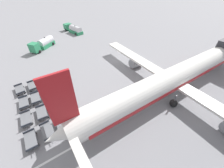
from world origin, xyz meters
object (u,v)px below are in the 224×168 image
Objects in this scene: fuel_tanker_secondary at (74,29)px; baggage_dolly_row_mid_a_col_b at (36,98)px; airplane at (178,76)px; baggage_dolly_row_near_col_b at (24,103)px; baggage_dolly_row_mid_b_col_d at (62,124)px; baggage_dolly_row_mid_a_col_a at (32,86)px; baggage_dolly_row_mid_b_col_b at (47,93)px; baggage_dolly_row_near_col_c at (26,119)px; fuel_tanker_primary at (43,44)px; baggage_dolly_row_near_col_a at (20,90)px; baggage_dolly_row_mid_b_col_c at (54,107)px; baggage_dolly_row_mid_b_col_a at (42,82)px; baggage_dolly_row_near_col_d at (31,140)px; baggage_dolly_row_mid_a_col_d at (47,131)px; baggage_dolly_row_mid_a_col_c at (42,113)px.

fuel_tanker_secondary is 2.63× the size of baggage_dolly_row_mid_a_col_b.
baggage_dolly_row_near_col_b is (-9.90, -26.21, -2.84)m from airplane.
baggage_dolly_row_near_col_b is at bearing -148.10° from baggage_dolly_row_mid_b_col_d.
baggage_dolly_row_mid_a_col_a is 1.01× the size of baggage_dolly_row_mid_b_col_b.
baggage_dolly_row_near_col_b and baggage_dolly_row_near_col_c have the same top height.
baggage_dolly_row_mid_b_col_d is at bearing -3.77° from fuel_tanker_primary.
baggage_dolly_row_mid_b_col_c is (7.85, 4.88, 0.00)m from baggage_dolly_row_near_col_a.
fuel_tanker_primary is at bearing 158.90° from baggage_dolly_row_near_col_a.
baggage_dolly_row_near_col_c is 5.93m from baggage_dolly_row_mid_b_col_d.
baggage_dolly_row_mid_a_col_a and baggage_dolly_row_mid_b_col_a have the same top height.
baggage_dolly_row_mid_a_col_b is at bearing 96.79° from baggage_dolly_row_near_col_b.
baggage_dolly_row_near_col_d is 1.01× the size of baggage_dolly_row_mid_a_col_b.
baggage_dolly_row_mid_b_col_c is at bearing -5.16° from fuel_tanker_primary.
baggage_dolly_row_mid_b_col_c is 1.00× the size of baggage_dolly_row_mid_b_col_d.
baggage_dolly_row_mid_b_col_d is at bearing 96.41° from baggage_dolly_row_near_col_d.
baggage_dolly_row_near_col_a is at bearing -165.34° from baggage_dolly_row_mid_a_col_d.
baggage_dolly_row_mid_a_col_d is 2.11m from baggage_dolly_row_mid_b_col_d.
baggage_dolly_row_mid_a_col_d is at bearing 98.68° from baggage_dolly_row_near_col_d.
airplane reaches higher than baggage_dolly_row_mid_b_col_a.
airplane is 12.82× the size of baggage_dolly_row_mid_b_col_d.
fuel_tanker_primary is 2.06× the size of baggage_dolly_row_mid_a_col_a.
baggage_dolly_row_mid_a_col_c is 0.99× the size of baggage_dolly_row_mid_b_col_a.
baggage_dolly_row_mid_a_col_a is at bearing 174.10° from baggage_dolly_row_near_col_d.
baggage_dolly_row_near_col_b is at bearing -110.69° from airplane.
baggage_dolly_row_near_col_a is 1.00× the size of baggage_dolly_row_mid_b_col_a.
baggage_dolly_row_near_col_a is at bearing -89.69° from baggage_dolly_row_mid_a_col_a.
baggage_dolly_row_mid_b_col_a is (-8.62, 3.57, 0.00)m from baggage_dolly_row_near_col_c.
baggage_dolly_row_mid_a_col_d is 1.01× the size of baggage_dolly_row_mid_b_col_d.
baggage_dolly_row_mid_a_col_b is (4.02, 2.41, 0.00)m from baggage_dolly_row_near_col_a.
fuel_tanker_primary is 15.17m from fuel_tanker_secondary.
baggage_dolly_row_near_col_a is at bearing -149.11° from baggage_dolly_row_mid_a_col_b.
baggage_dolly_row_mid_a_col_a is 12.10m from baggage_dolly_row_mid_a_col_d.
baggage_dolly_row_mid_a_col_b is 4.76m from baggage_dolly_row_mid_b_col_a.
fuel_tanker_primary is 2.08× the size of baggage_dolly_row_mid_a_col_b.
baggage_dolly_row_mid_a_col_a and baggage_dolly_row_mid_a_col_c have the same top height.
fuel_tanker_secondary is at bearing 160.37° from baggage_dolly_row_mid_b_col_d.
baggage_dolly_row_mid_a_col_c and baggage_dolly_row_mid_b_col_a have the same top height.
baggage_dolly_row_near_col_b is 0.99× the size of baggage_dolly_row_mid_a_col_a.
baggage_dolly_row_mid_a_col_d is at bearing -85.97° from baggage_dolly_row_mid_b_col_d.
baggage_dolly_row_near_col_c is 0.99× the size of baggage_dolly_row_mid_a_col_d.
baggage_dolly_row_mid_a_col_c is (36.05, -16.54, -0.72)m from fuel_tanker_secondary.
baggage_dolly_row_mid_b_col_b is at bearing -7.18° from fuel_tanker_primary.
fuel_tanker_secondary is at bearing 126.58° from fuel_tanker_primary.
baggage_dolly_row_mid_a_col_a is at bearing -120.07° from airplane.
fuel_tanker_secondary is 40.78m from baggage_dolly_row_near_col_c.
baggage_dolly_row_near_col_a is at bearing -84.59° from baggage_dolly_row_mid_b_col_a.
fuel_tanker_secondary is 2.63× the size of baggage_dolly_row_mid_b_col_d.
baggage_dolly_row_mid_a_col_a and baggage_dolly_row_mid_a_col_d have the same top height.
baggage_dolly_row_mid_a_col_d is at bearing 4.31° from baggage_dolly_row_mid_a_col_a.
fuel_tanker_primary is 30.87m from baggage_dolly_row_mid_b_col_d.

